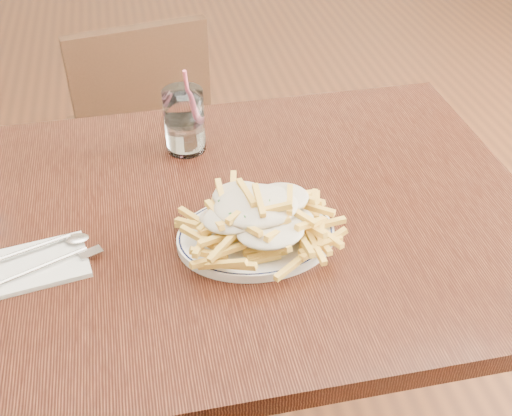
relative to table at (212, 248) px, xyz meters
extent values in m
cube|color=black|center=(0.00, 0.00, 0.06)|extent=(1.20, 0.80, 0.04)
cylinder|color=black|center=(0.55, 0.35, -0.32)|extent=(0.05, 0.05, 0.71)
cube|color=black|center=(-0.12, 0.88, -0.28)|extent=(0.44, 0.44, 0.04)
cube|color=black|center=(-0.08, 0.71, -0.06)|extent=(0.38, 0.10, 0.42)
cylinder|color=black|center=(0.02, 1.07, -0.49)|extent=(0.03, 0.03, 0.37)
cylinder|color=black|center=(-0.30, 1.01, -0.49)|extent=(0.03, 0.03, 0.37)
cylinder|color=black|center=(0.07, 0.75, -0.49)|extent=(0.03, 0.03, 0.37)
cylinder|color=black|center=(-0.25, 0.69, -0.49)|extent=(0.03, 0.03, 0.37)
torus|color=black|center=(0.07, -0.08, 0.09)|extent=(0.30, 0.30, 0.01)
ellipsoid|color=beige|center=(0.07, -0.08, 0.16)|extent=(0.22, 0.19, 0.03)
cube|color=silver|center=(-0.30, -0.08, 0.08)|extent=(0.19, 0.14, 0.01)
cylinder|color=white|center=(-0.01, 0.23, 0.14)|extent=(0.08, 0.08, 0.13)
cylinder|color=white|center=(-0.01, 0.23, 0.11)|extent=(0.07, 0.07, 0.06)
cylinder|color=#DC5370|center=(0.00, 0.24, 0.17)|extent=(0.02, 0.04, 0.17)
camera|label=1|loc=(-0.10, -0.90, 0.81)|focal=45.00mm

